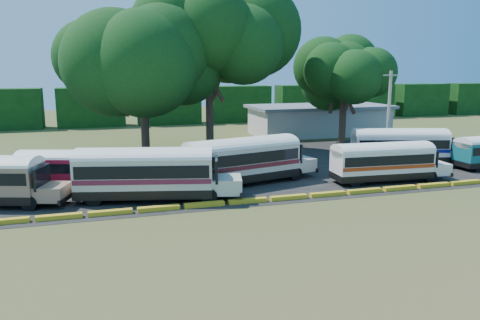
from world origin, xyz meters
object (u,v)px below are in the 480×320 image
object	(u,v)px
bus_white_red	(385,160)
bus_cream_west	(149,171)
bus_red	(74,167)
tree_west	(142,58)

from	to	relation	value
bus_white_red	bus_cream_west	bearing A→B (deg)	-176.52
bus_red	tree_west	bearing A→B (deg)	75.29
bus_white_red	tree_west	world-z (taller)	tree_west
bus_red	bus_cream_west	distance (m)	6.64
bus_cream_west	tree_west	distance (m)	16.48
bus_cream_west	tree_west	xyz separation A→B (m)	(1.18, 14.45, 7.83)
bus_white_red	tree_west	bearing A→B (deg)	143.78
bus_red	bus_white_red	distance (m)	24.02
bus_red	tree_west	size ratio (longest dim) A/B	0.66
tree_west	bus_cream_west	bearing A→B (deg)	-94.66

